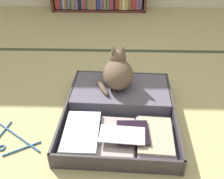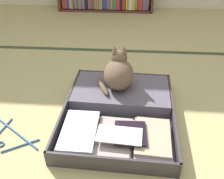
% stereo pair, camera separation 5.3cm
% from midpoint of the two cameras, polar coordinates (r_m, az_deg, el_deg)
% --- Properties ---
extents(ground_plane, '(10.00, 10.00, 0.00)m').
position_cam_midpoint_polar(ground_plane, '(1.37, 3.99, -12.45)').
color(ground_plane, tan).
extents(tatami_border, '(4.80, 0.05, 0.00)m').
position_cam_midpoint_polar(tatami_border, '(2.28, 4.39, 8.68)').
color(tatami_border, '#35442C').
rests_on(tatami_border, ground_plane).
extents(open_suitcase, '(0.66, 0.79, 0.10)m').
position_cam_midpoint_polar(open_suitcase, '(1.53, 2.56, -4.26)').
color(open_suitcase, '#3B353A').
rests_on(open_suitcase, ground_plane).
extents(black_cat, '(0.25, 0.26, 0.26)m').
position_cam_midpoint_polar(black_cat, '(1.58, 2.47, 3.84)').
color(black_cat, brown).
rests_on(black_cat, open_suitcase).
extents(clothes_hanger, '(0.30, 0.26, 0.01)m').
position_cam_midpoint_polar(clothes_hanger, '(1.50, -20.69, -10.02)').
color(clothes_hanger, '#2B5A91').
rests_on(clothes_hanger, ground_plane).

